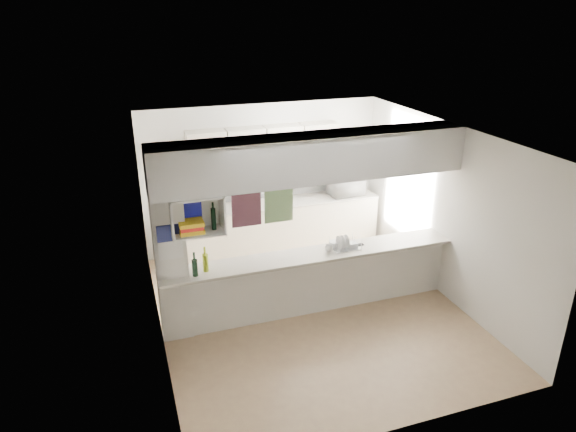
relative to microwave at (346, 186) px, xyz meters
name	(u,v)px	position (x,y,z in m)	size (l,w,h in m)	color
floor	(310,311)	(-1.47, -2.07, -1.09)	(4.80, 4.80, 0.00)	#9B775A
ceiling	(314,135)	(-1.47, -2.07, 1.51)	(4.80, 4.80, 0.00)	white
wall_back	(263,177)	(-1.47, 0.33, 0.21)	(4.20, 4.20, 0.00)	silver
wall_left	(154,251)	(-3.57, -2.07, 0.21)	(4.80, 4.80, 0.00)	silver
wall_right	(444,211)	(0.63, -2.07, 0.21)	(4.80, 4.80, 0.00)	silver
servery_partition	(300,206)	(-1.65, -2.07, 0.57)	(4.20, 0.50, 2.60)	silver
cubby_shelf	(195,217)	(-3.04, -2.13, 0.62)	(0.65, 0.35, 0.50)	white
kitchen_run	(276,206)	(-1.31, 0.07, -0.26)	(3.60, 0.63, 2.24)	beige
microwave	(346,186)	(0.00, 0.00, 0.00)	(0.60, 0.41, 0.33)	white
bowl	(349,175)	(0.04, -0.01, 0.20)	(0.26, 0.26, 0.06)	#0B0D7C
dish_rack	(345,243)	(-0.96, -2.05, -0.08)	(0.40, 0.30, 0.21)	silver
cup	(329,248)	(-1.22, -2.10, -0.11)	(0.11, 0.11, 0.09)	white
wine_bottles	(200,264)	(-3.02, -2.14, -0.04)	(0.22, 0.15, 0.35)	black
plastic_tubs	(342,244)	(-0.98, -1.99, -0.13)	(0.50, 0.23, 0.08)	silver
utensil_jar	(241,202)	(-1.95, 0.08, -0.10)	(0.10, 0.10, 0.14)	black
knife_block	(250,198)	(-1.77, 0.11, -0.06)	(0.11, 0.09, 0.21)	#57311E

